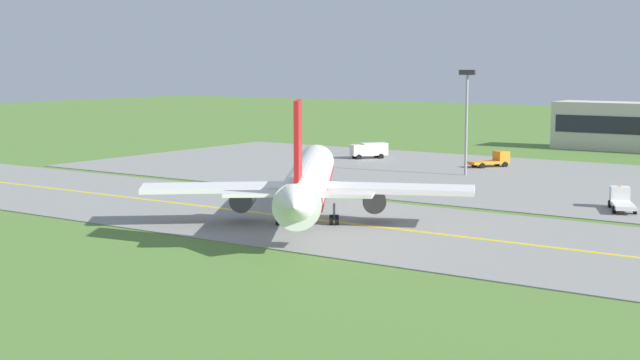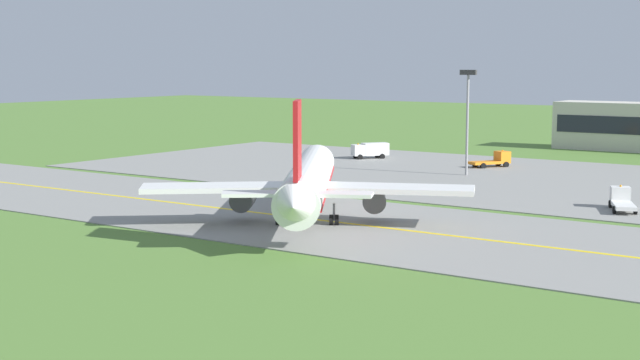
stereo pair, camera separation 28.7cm
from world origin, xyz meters
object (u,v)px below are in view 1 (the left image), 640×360
Objects in this scene: airplane_lead at (308,181)px; service_truck_baggage at (621,199)px; apron_light_mast at (467,109)px; service_truck_pushback at (494,159)px; service_truck_catering at (369,150)px.

airplane_lead is 34.42m from service_truck_baggage.
apron_light_mast is at bearing 95.22° from airplane_lead.
apron_light_mast reaches higher than service_truck_pushback.
service_truck_catering reaches higher than service_truck_baggage.
airplane_lead is 5.29× the size of service_truck_baggage.
airplane_lead is at bearing -132.18° from service_truck_baggage.
apron_light_mast is at bearing -26.78° from service_truck_catering.
airplane_lead reaches higher than service_truck_pushback.
airplane_lead is 5.40× the size of service_truck_pushback.
service_truck_catering is (-49.90, 29.54, 0.35)m from service_truck_baggage.
service_truck_baggage is 1.02× the size of service_truck_pushback.
service_truck_baggage is 1.11× the size of service_truck_catering.
airplane_lead is at bearing -84.84° from service_truck_pushback.
service_truck_pushback is at bearing 95.16° from airplane_lead.
service_truck_pushback is 14.55m from apron_light_mast.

